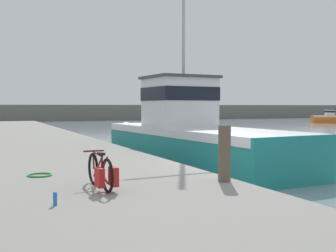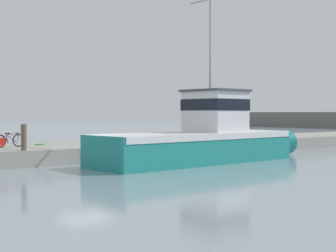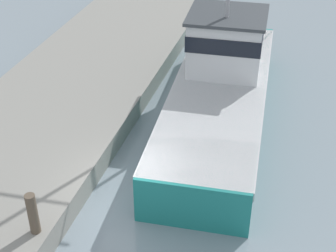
{
  "view_description": "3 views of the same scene",
  "coord_description": "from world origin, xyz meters",
  "px_view_note": "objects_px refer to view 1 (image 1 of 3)",
  "views": [
    {
      "loc": [
        -6.54,
        -10.43,
        2.47
      ],
      "look_at": [
        -0.65,
        3.09,
        1.78
      ],
      "focal_mm": 45.0,
      "sensor_mm": 36.0,
      "label": 1
    },
    {
      "loc": [
        21.83,
        -11.95,
        2.6
      ],
      "look_at": [
        0.18,
        4.81,
        1.89
      ],
      "focal_mm": 55.0,
      "sensor_mm": 36.0,
      "label": 2
    },
    {
      "loc": [
        4.48,
        -11.03,
        10.69
      ],
      "look_at": [
        0.34,
        3.27,
        0.96
      ],
      "focal_mm": 55.0,
      "sensor_mm": 36.0,
      "label": 3
    }
  ],
  "objects_px": {
    "fishing_boat_main": "(189,134)",
    "boat_blue_far": "(328,118)",
    "bicycle_touring": "(102,173)",
    "water_bottle_by_bike": "(55,199)",
    "mooring_post": "(224,153)"
  },
  "relations": [
    {
      "from": "fishing_boat_main",
      "to": "bicycle_touring",
      "type": "bearing_deg",
      "value": -129.98
    },
    {
      "from": "fishing_boat_main",
      "to": "mooring_post",
      "type": "relative_size",
      "value": 11.2
    },
    {
      "from": "mooring_post",
      "to": "water_bottle_by_bike",
      "type": "xyz_separation_m",
      "value": [
        -3.8,
        -0.82,
        -0.51
      ]
    },
    {
      "from": "fishing_boat_main",
      "to": "boat_blue_far",
      "type": "relative_size",
      "value": 2.88
    },
    {
      "from": "fishing_boat_main",
      "to": "boat_blue_far",
      "type": "distance_m",
      "value": 49.62
    },
    {
      "from": "fishing_boat_main",
      "to": "bicycle_touring",
      "type": "height_order",
      "value": "fishing_boat_main"
    },
    {
      "from": "fishing_boat_main",
      "to": "bicycle_touring",
      "type": "distance_m",
      "value": 10.3
    },
    {
      "from": "fishing_boat_main",
      "to": "water_bottle_by_bike",
      "type": "xyz_separation_m",
      "value": [
        -7.12,
        -9.32,
        -0.35
      ]
    },
    {
      "from": "boat_blue_far",
      "to": "bicycle_touring",
      "type": "height_order",
      "value": "boat_blue_far"
    },
    {
      "from": "fishing_boat_main",
      "to": "bicycle_touring",
      "type": "xyz_separation_m",
      "value": [
        -6.05,
        -8.33,
        -0.12
      ]
    },
    {
      "from": "fishing_boat_main",
      "to": "water_bottle_by_bike",
      "type": "relative_size",
      "value": 62.35
    },
    {
      "from": "water_bottle_by_bike",
      "to": "bicycle_touring",
      "type": "bearing_deg",
      "value": 42.84
    },
    {
      "from": "fishing_boat_main",
      "to": "water_bottle_by_bike",
      "type": "height_order",
      "value": "fishing_boat_main"
    },
    {
      "from": "boat_blue_far",
      "to": "bicycle_touring",
      "type": "distance_m",
      "value": 59.62
    },
    {
      "from": "mooring_post",
      "to": "fishing_boat_main",
      "type": "bearing_deg",
      "value": 68.64
    }
  ]
}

